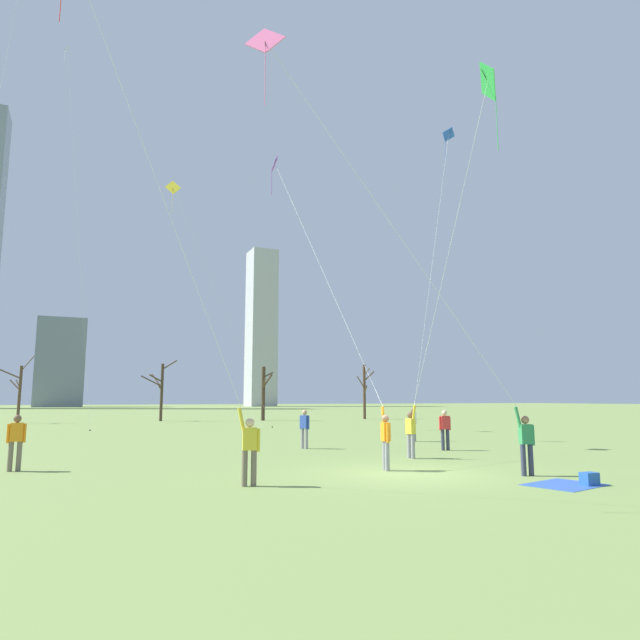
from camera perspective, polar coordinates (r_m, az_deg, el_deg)
The scene contains 19 objects.
ground_plane at distance 16.28m, azimuth 8.73°, elevation -15.40°, with size 400.00×400.00×0.00m, color #7A934C.
kite_flyer_midfield_left_pink at distance 15.93m, azimuth 15.96°, elevation -4.69°, with size 7.86×2.30×12.66m.
kite_flyer_foreground_left_green at distance 19.54m, azimuth 10.67°, elevation -5.26°, with size 0.61×5.42×12.38m.
kite_flyer_foreground_right_red at distance 13.65m, azimuth -11.23°, elevation -1.88°, with size 5.68×0.55×13.74m.
kite_flyer_midfield_right_blue at distance 29.07m, azimuth 10.22°, elevation -5.37°, with size 6.64×4.57×19.61m.
kite_flyer_far_back_purple at distance 17.58m, azimuth 4.94°, elevation -7.56°, with size 0.85×9.62×13.46m.
bystander_strolling_midfield at distance 23.84m, azimuth -1.61°, elevation -10.97°, with size 0.34×0.46×1.62m.
bystander_watching_nearby at distance 18.75m, azimuth -28.87°, elevation -10.75°, with size 0.51×0.23×1.62m.
bystander_far_off_by_trees at distance 23.66m, azimuth 12.76°, elevation -10.80°, with size 0.50×0.26×1.62m.
distant_kite_drifting_right_yellow at distance 43.17m, azimuth -14.26°, elevation 11.47°, with size 8.17×1.60×18.25m.
distant_kite_low_near_trees_orange at distance 42.14m, azimuth -28.99°, elevation 25.83°, with size 2.84×0.45×28.71m.
distant_kite_high_overhead_white at distance 48.13m, azimuth -24.38°, elevation 20.03°, with size 3.30×3.75×28.91m.
picnic_spot at distance 15.37m, azimuth 25.14°, elevation -14.83°, with size 2.09×1.81×0.31m.
bare_tree_far_right_edge at distance 55.12m, azimuth -28.64°, elevation -6.44°, with size 2.81×2.85×5.79m.
bare_tree_left_of_center at distance 54.61m, azimuth -5.83°, elevation -7.36°, with size 1.29×1.77×5.21m.
bare_tree_leftmost at distance 58.54m, azimuth 4.62°, elevation -7.18°, with size 3.04×1.88×5.66m.
bare_tree_rightmost at distance 55.04m, azimuth -16.10°, elevation -6.82°, with size 3.29×2.44×5.82m.
skyline_mid_tower_left at distance 158.52m, azimuth -25.19°, elevation -3.96°, with size 11.77×6.68×22.96m.
skyline_tall_tower at distance 158.16m, azimuth -6.07°, elevation -0.76°, with size 7.40×8.05×44.47m.
Camera 1 is at (-8.53, -13.71, 2.09)m, focal length 31.02 mm.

